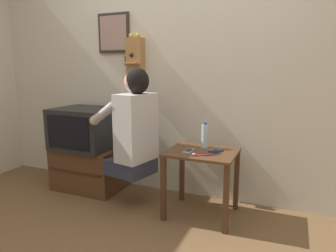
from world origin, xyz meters
TOP-DOWN VIEW (x-y plane):
  - ground_plane at (0.00, 0.00)m, footprint 14.00×14.00m
  - wall_back at (0.00, 1.14)m, footprint 6.80×0.05m
  - side_table at (0.38, 0.73)m, footprint 0.57×0.49m
  - person at (-0.23, 0.66)m, footprint 0.58×0.47m
  - tv_stand at (-0.89, 0.85)m, footprint 0.70×0.47m
  - television at (-0.91, 0.84)m, footprint 0.60×0.51m
  - wall_phone_antique at (-0.43, 1.06)m, footprint 0.21×0.18m
  - framed_picture at (-0.70, 1.11)m, footprint 0.36×0.03m
  - cell_phone_held at (0.28, 0.67)m, footprint 0.06×0.12m
  - cell_phone_spare at (0.49, 0.76)m, footprint 0.11×0.14m
  - water_bottle at (0.37, 0.84)m, footprint 0.06×0.06m
  - toothbrush at (0.41, 0.59)m, footprint 0.15×0.10m

SIDE VIEW (x-z plane):
  - ground_plane at x=0.00m, z-range 0.00..0.00m
  - tv_stand at x=-0.89m, z-range 0.00..0.44m
  - side_table at x=0.38m, z-range 0.17..0.75m
  - cell_phone_held at x=0.28m, z-range 0.58..0.59m
  - cell_phone_spare at x=0.49m, z-range 0.58..0.59m
  - toothbrush at x=0.41m, z-range 0.57..0.59m
  - television at x=-0.91m, z-range 0.44..0.86m
  - water_bottle at x=0.37m, z-range 0.57..0.80m
  - person at x=-0.23m, z-range 0.28..1.24m
  - wall_back at x=0.00m, z-range 0.00..2.55m
  - wall_phone_antique at x=-0.43m, z-range 0.95..1.77m
  - framed_picture at x=-0.70m, z-range 1.42..1.82m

